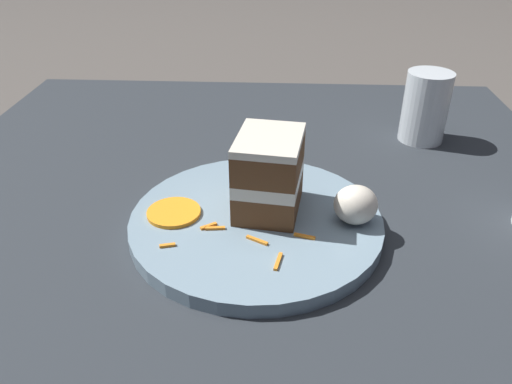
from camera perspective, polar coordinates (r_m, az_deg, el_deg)
ground_plane at (r=0.59m, az=-1.63°, el=-10.01°), size 6.00×6.00×0.00m
dining_table at (r=0.58m, az=-1.66°, el=-8.55°), size 0.94×1.17×0.04m
plate at (r=0.60m, az=-0.00°, el=-3.47°), size 0.30×0.30×0.02m
cake_slice at (r=0.58m, az=1.48°, el=2.10°), size 0.08×0.10×0.10m
cream_dollop at (r=0.58m, az=11.33°, el=-1.43°), size 0.05×0.05×0.05m
orange_garnish at (r=0.60m, az=-9.37°, el=-2.32°), size 0.06×0.06×0.00m
carrot_shreds_scatter at (r=0.55m, az=-1.38°, el=-5.53°), size 0.17×0.08×0.00m
drinking_glass at (r=0.85m, az=18.70°, el=8.70°), size 0.07×0.07×0.11m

